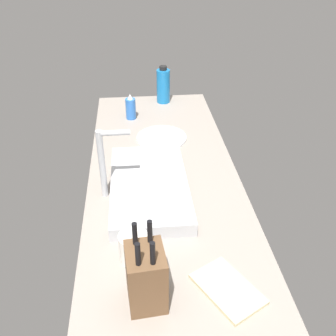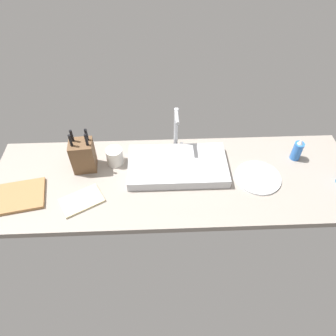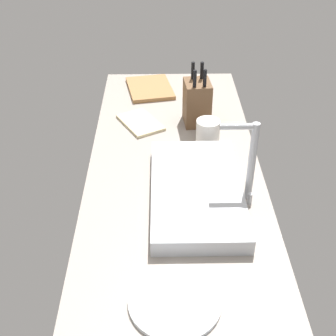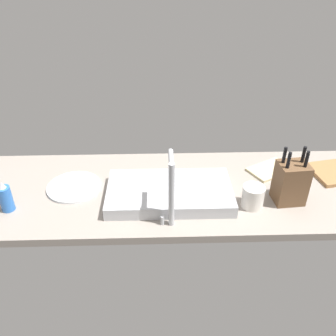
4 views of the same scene
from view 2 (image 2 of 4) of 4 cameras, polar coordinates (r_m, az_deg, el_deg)
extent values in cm
cube|color=gray|center=(169.84, 1.25, -2.28)|extent=(196.02, 62.31, 3.50)
cube|color=#B7BABF|center=(171.03, 1.74, 0.39)|extent=(53.43, 29.49, 5.40)
cylinder|color=#B7BABF|center=(175.64, 1.44, 6.99)|extent=(2.40, 2.40, 28.00)
cylinder|color=#B7BABF|center=(163.22, 1.64, 9.25)|extent=(2.00, 10.93, 2.00)
cylinder|color=#B7BABF|center=(183.82, 2.47, 4.16)|extent=(1.60, 1.60, 4.00)
cube|color=brown|center=(173.38, -15.14, 2.17)|extent=(13.00, 11.31, 18.19)
cylinder|color=black|center=(164.63, -17.28, 4.77)|extent=(1.52, 1.52, 6.98)
cylinder|color=black|center=(167.25, -17.07, 5.60)|extent=(1.52, 1.52, 6.98)
cylinder|color=black|center=(162.89, -14.59, 4.96)|extent=(1.52, 1.52, 6.98)
cylinder|color=black|center=(165.89, -14.58, 5.87)|extent=(1.52, 1.52, 6.98)
cube|color=#9E7042|center=(176.62, -25.47, -4.69)|extent=(28.61, 24.01, 1.80)
cylinder|color=blue|center=(189.23, 22.35, 2.87)|extent=(5.34, 5.34, 11.07)
cone|color=silver|center=(184.85, 22.96, 4.41)|extent=(2.94, 2.94, 2.80)
cylinder|color=white|center=(174.85, 16.02, -1.68)|extent=(24.05, 24.05, 1.20)
cube|color=beige|center=(164.30, -15.41, -5.70)|extent=(24.18, 21.25, 1.20)
cylinder|color=silver|center=(175.62, -9.65, 2.12)|extent=(9.17, 9.17, 9.61)
camera|label=1|loc=(1.69, -47.62, 21.10)|focal=41.15mm
camera|label=3|loc=(1.70, 52.36, 20.82)|focal=49.92mm
camera|label=4|loc=(2.43, 1.44, 39.50)|focal=38.26mm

